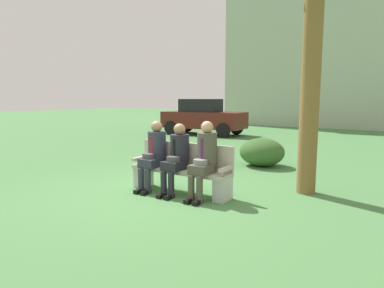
{
  "coord_description": "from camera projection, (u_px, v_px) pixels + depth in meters",
  "views": [
    {
      "loc": [
        3.71,
        -4.61,
        1.7
      ],
      "look_at": [
        0.34,
        0.69,
        0.85
      ],
      "focal_mm": 31.38,
      "sensor_mm": 36.0,
      "label": 1
    }
  ],
  "objects": [
    {
      "name": "seated_man_middle",
      "position": [
        177.0,
        155.0,
        5.96
      ],
      "size": [
        0.34,
        0.72,
        1.26
      ],
      "color": "#23232D",
      "rests_on": "ground"
    },
    {
      "name": "building_backdrop",
      "position": [
        356.0,
        39.0,
        21.07
      ],
      "size": [
        15.35,
        7.73,
        10.74
      ],
      "color": "#ABBBA4",
      "rests_on": "ground"
    },
    {
      "name": "shrub_near_bench",
      "position": [
        262.0,
        152.0,
        8.5
      ],
      "size": [
        1.14,
        1.04,
        0.71
      ],
      "primitive_type": "ellipsoid",
      "color": "#365C28",
      "rests_on": "ground"
    },
    {
      "name": "park_bench",
      "position": [
        182.0,
        169.0,
        6.1
      ],
      "size": [
        1.93,
        0.44,
        0.9
      ],
      "color": "#B7AD9E",
      "rests_on": "ground"
    },
    {
      "name": "palm_tree_tall",
      "position": [
        315.0,
        2.0,
        5.68
      ],
      "size": [
        1.57,
        1.6,
        4.75
      ],
      "color": "brown",
      "rests_on": "ground"
    },
    {
      "name": "seated_man_right",
      "position": [
        204.0,
        156.0,
        5.66
      ],
      "size": [
        0.34,
        0.72,
        1.33
      ],
      "color": "#4C473D",
      "rests_on": "ground"
    },
    {
      "name": "parked_car_near",
      "position": [
        203.0,
        117.0,
        15.88
      ],
      "size": [
        3.98,
        1.88,
        1.68
      ],
      "color": "#591E19",
      "rests_on": "ground"
    },
    {
      "name": "seated_man_left",
      "position": [
        154.0,
        152.0,
        6.24
      ],
      "size": [
        0.34,
        0.72,
        1.29
      ],
      "color": "#2D3342",
      "rests_on": "ground"
    },
    {
      "name": "ground_plane",
      "position": [
        156.0,
        193.0,
        6.06
      ],
      "size": [
        80.0,
        80.0,
        0.0
      ],
      "primitive_type": "plane",
      "color": "#487B43"
    }
  ]
}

